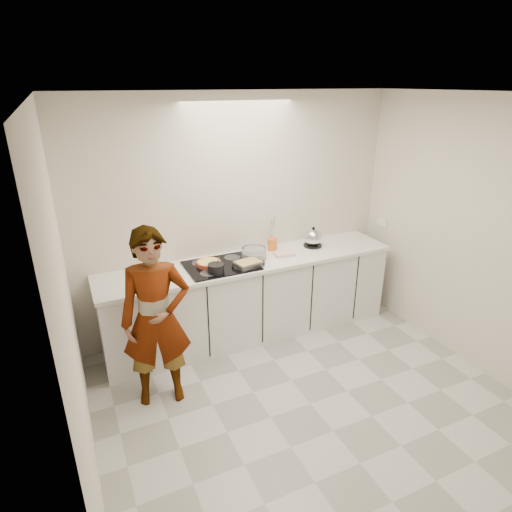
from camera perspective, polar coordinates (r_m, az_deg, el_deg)
name	(u,v)px	position (r m, az deg, el deg)	size (l,w,h in m)	color
floor	(310,404)	(4.08, 7.27, -18.96)	(3.60, 3.20, 0.00)	beige
ceiling	(329,93)	(3.08, 9.74, 20.59)	(3.60, 3.20, 0.00)	white
wall_back	(239,217)	(4.70, -2.28, 5.23)	(3.60, 0.00, 2.60)	beige
wall_front	(505,400)	(2.40, 30.29, -16.21)	(3.60, 0.00, 2.60)	beige
wall_left	(70,322)	(2.90, -23.52, -8.09)	(0.00, 3.20, 2.60)	beige
wall_right	(478,238)	(4.57, 27.51, 2.13)	(0.02, 3.20, 2.60)	beige
base_cabinets	(251,299)	(4.76, -0.62, -5.82)	(3.20, 0.58, 0.87)	silver
countertop	(251,262)	(4.56, -0.65, -0.77)	(3.24, 0.64, 0.04)	white
hob	(221,266)	(4.41, -4.69, -1.28)	(0.72, 0.54, 0.01)	black
tart_dish	(209,263)	(4.41, -6.34, -0.94)	(0.31, 0.31, 0.04)	#B74429
saucepan	(216,268)	(4.23, -5.36, -1.64)	(0.18, 0.18, 0.15)	black
baking_dish	(248,263)	(4.36, -1.04, -0.99)	(0.31, 0.25, 0.05)	silver
mixing_bowl	(254,253)	(4.58, -0.27, 0.34)	(0.27, 0.27, 0.12)	silver
tea_towel	(284,254)	(4.68, 3.77, 0.29)	(0.21, 0.15, 0.03)	white
kettle	(313,238)	(4.94, 7.61, 2.37)	(0.27, 0.27, 0.24)	black
utensil_crock	(272,244)	(4.81, 2.19, 1.57)	(0.11, 0.11, 0.14)	orange
cook	(156,319)	(3.75, -13.18, -8.18)	(0.59, 0.39, 1.62)	silver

